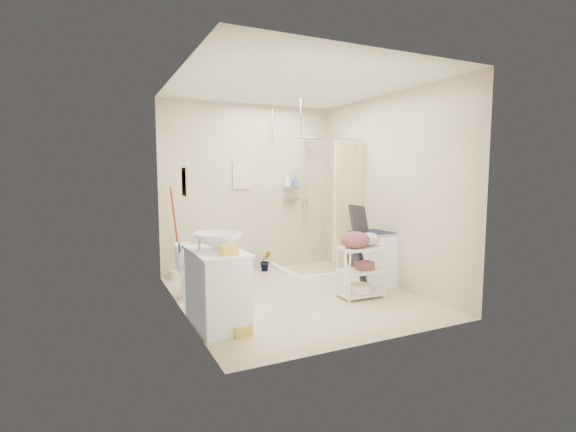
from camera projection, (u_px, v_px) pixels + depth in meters
name	position (u px, v px, depth m)	size (l,w,h in m)	color
floor	(295.00, 296.00, 5.24)	(3.20, 3.20, 0.00)	beige
ceiling	(296.00, 84.00, 4.97)	(2.80, 3.20, 0.04)	silver
wall_back	(250.00, 188.00, 6.54)	(2.80, 0.04, 2.60)	beige
wall_front	(376.00, 201.00, 3.67)	(2.80, 0.04, 2.60)	beige
wall_left	(180.00, 195.00, 4.51)	(0.04, 3.20, 2.60)	beige
wall_right	(387.00, 190.00, 5.70)	(0.04, 3.20, 2.60)	beige
vanity	(217.00, 288.00, 4.22)	(0.49, 0.87, 0.77)	white
sink	(218.00, 241.00, 4.22)	(0.50, 0.50, 0.17)	silver
counter_basket	(228.00, 250.00, 3.96)	(0.16, 0.12, 0.09)	gold
floor_basket	(241.00, 328.00, 3.96)	(0.26, 0.20, 0.14)	yellow
toilet	(203.00, 269.00, 5.21)	(0.38, 0.66, 0.68)	white
mop	(173.00, 234.00, 5.97)	(0.13, 0.13, 1.34)	#9E1A0F
potted_plant_a	(242.00, 262.00, 6.37)	(0.18, 0.12, 0.35)	brown
potted_plant_b	(266.00, 261.00, 6.55)	(0.18, 0.14, 0.33)	brown
hanging_towel	(241.00, 175.00, 6.44)	(0.28, 0.03, 0.42)	beige
towel_ring	(185.00, 180.00, 4.32)	(0.04, 0.22, 0.34)	beige
tp_holder	(184.00, 247.00, 4.63)	(0.08, 0.12, 0.14)	white
shower	(314.00, 205.00, 6.44)	(1.10, 1.10, 2.10)	white
shampoo_bottle_a	(287.00, 179.00, 6.71)	(0.09, 0.09, 0.23)	white
shampoo_bottle_b	(295.00, 181.00, 6.79)	(0.08, 0.08, 0.18)	#456BB4
washing_machine	(371.00, 259.00, 5.68)	(0.51, 0.52, 0.74)	white
laundry_rack	(361.00, 267.00, 5.15)	(0.55, 0.32, 0.76)	beige
ironing_board	(363.00, 246.00, 5.55)	(0.33, 0.10, 1.15)	black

